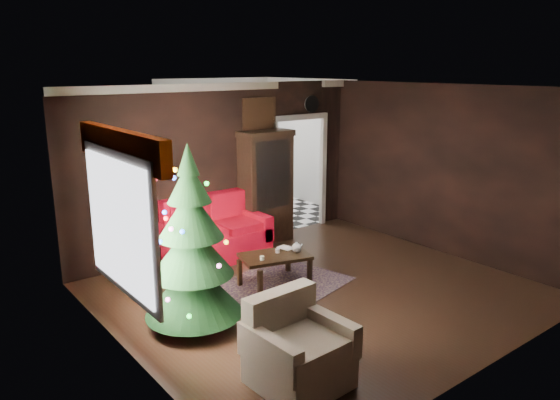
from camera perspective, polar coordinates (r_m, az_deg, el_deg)
floor at (r=7.58m, az=4.25°, el=-9.79°), size 5.50×5.50×0.00m
ceiling at (r=6.93m, az=4.68°, el=11.86°), size 5.50×5.50×0.00m
wall_back at (r=9.09m, az=-6.23°, el=3.49°), size 5.50×0.00×5.50m
wall_front at (r=5.62m, az=21.94°, el=-4.26°), size 5.50×0.00×5.50m
wall_left at (r=5.71m, az=-16.45°, el=-3.50°), size 0.00×5.50×5.50m
wall_right at (r=9.17m, az=17.29°, el=3.03°), size 0.00×5.50×5.50m
doorway at (r=10.13m, az=2.01°, el=2.66°), size 1.10×0.10×2.10m
left_window at (r=5.89m, az=-16.86°, el=-2.48°), size 0.05×1.60×1.40m
valance at (r=5.74m, az=-16.70°, el=5.51°), size 0.12×2.10×0.35m
kitchen_floor at (r=11.54m, az=-2.82°, el=-1.27°), size 3.00×3.00×0.00m
kitchen_window at (r=12.41m, az=-6.82°, el=7.75°), size 0.70×0.06×0.70m
rug at (r=7.70m, az=-0.44°, el=-9.31°), size 2.30×1.90×0.01m
loveseat at (r=8.73m, az=-6.74°, el=-3.07°), size 1.70×0.90×1.00m
curio_cabinet at (r=9.40m, az=-1.54°, el=1.13°), size 0.90×0.45×1.90m
floor_lamp at (r=8.10m, az=-13.65°, el=-2.32°), size 0.36×0.36×1.70m
christmas_tree at (r=6.33m, az=-9.45°, el=-4.70°), size 1.48×1.48×2.24m
armchair at (r=5.35m, az=2.09°, el=-15.12°), size 0.91×0.91×0.89m
coffee_table at (r=7.74m, az=-0.55°, el=-7.38°), size 1.09×0.82×0.44m
teapot at (r=7.74m, az=1.78°, el=-5.10°), size 0.19×0.19×0.15m
cup_a at (r=7.46m, az=-1.93°, el=-6.23°), size 0.07×0.07×0.05m
cup_b at (r=7.73m, az=-0.27°, el=-5.46°), size 0.07×0.07×0.06m
book at (r=7.82m, az=0.21°, el=-4.59°), size 0.16×0.05×0.22m
wall_clock at (r=10.08m, az=3.37°, el=10.22°), size 0.32×0.32×0.06m
painting at (r=9.34m, az=-2.27°, el=9.12°), size 0.62×0.05×0.52m
kitchen_counter at (r=12.40m, az=-6.05°, el=1.91°), size 1.80×0.60×0.90m
kitchen_table at (r=11.04m, az=-3.22°, el=0.02°), size 0.70×0.70×0.75m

